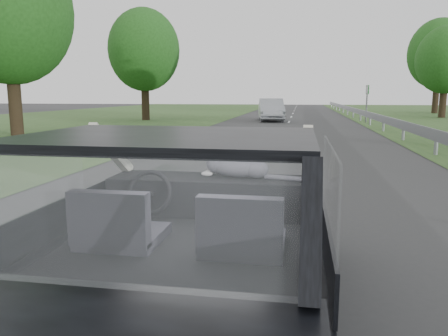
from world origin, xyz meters
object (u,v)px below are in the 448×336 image
at_px(subject_car, 190,233).
at_px(other_car, 271,110).
at_px(cat, 238,166).
at_px(highway_sign, 367,104).

relative_size(subject_car, other_car, 0.94).
xyz_separation_m(cat, other_car, (-1.41, 24.58, -0.39)).
bearing_deg(highway_sign, cat, -101.59).
xyz_separation_m(cat, highway_sign, (4.28, 23.68, 0.00)).
bearing_deg(cat, other_car, 100.75).
bearing_deg(other_car, highway_sign, -16.45).
relative_size(cat, other_car, 0.15).
xyz_separation_m(subject_car, highway_sign, (4.52, 24.34, 0.37)).
bearing_deg(highway_sign, other_car, 169.64).
relative_size(subject_car, cat, 6.20).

